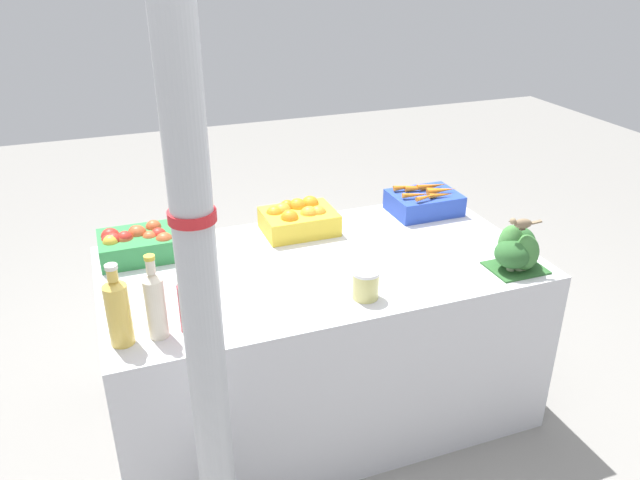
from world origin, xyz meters
TOP-DOWN VIEW (x-y plane):
  - ground_plane at (0.00, 0.00)m, footprint 10.00×10.00m
  - market_table at (0.00, 0.00)m, footprint 1.78×0.95m
  - support_pole at (-0.60, -0.66)m, footprint 0.13×0.13m
  - apple_crate at (-0.70, 0.31)m, footprint 0.33×0.24m
  - orange_crate at (0.01, 0.32)m, footprint 0.33×0.24m
  - carrot_crate at (0.66, 0.31)m, footprint 0.33×0.24m
  - broccoli_pile at (0.72, -0.33)m, footprint 0.22×0.19m
  - juice_bottle_golden at (-0.82, -0.31)m, footprint 0.08×0.08m
  - juice_bottle_cloudy at (-0.70, -0.31)m, footprint 0.07×0.07m
  - juice_bottle_ruby at (-0.59, -0.31)m, footprint 0.07×0.07m
  - pickle_jar at (0.06, -0.33)m, footprint 0.10×0.10m
  - sparrow_bird at (0.71, -0.35)m, footprint 0.13×0.05m

SIDE VIEW (x-z plane):
  - ground_plane at x=0.00m, z-range 0.00..0.00m
  - market_table at x=0.00m, z-range 0.00..0.77m
  - carrot_crate at x=0.66m, z-range 0.76..0.89m
  - pickle_jar at x=0.06m, z-range 0.77..0.88m
  - apple_crate at x=-0.70m, z-range 0.76..0.90m
  - orange_crate at x=0.01m, z-range 0.76..0.90m
  - broccoli_pile at x=0.72m, z-range 0.76..0.94m
  - juice_bottle_ruby at x=-0.59m, z-range 0.74..1.00m
  - juice_bottle_golden at x=-0.82m, z-range 0.75..1.04m
  - juice_bottle_cloudy at x=-0.70m, z-range 0.74..1.05m
  - sparrow_bird at x=0.71m, z-range 0.95..1.00m
  - support_pole at x=-0.60m, z-range 0.00..2.43m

